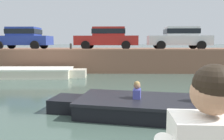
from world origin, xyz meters
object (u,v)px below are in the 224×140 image
car_centre_white (179,37)px  mooring_bollard_mid (71,46)px  car_leftmost_blue (23,37)px  boat_moored_west_cream (37,73)px  motorboat_passing (154,107)px  car_left_inner_red (108,37)px

car_centre_white → mooring_bollard_mid: 7.46m
car_leftmost_blue → mooring_bollard_mid: (3.67, -1.34, -0.61)m
mooring_bollard_mid → car_centre_white: bearing=10.3°
boat_moored_west_cream → motorboat_passing: (5.68, -6.55, -0.02)m
motorboat_passing → car_left_inner_red: 9.95m
car_centre_white → motorboat_passing: bearing=-109.1°
motorboat_passing → car_left_inner_red: bearing=99.9°
car_leftmost_blue → car_left_inner_red: same height
boat_moored_west_cream → car_left_inner_red: bearing=37.0°
car_left_inner_red → car_centre_white: (4.99, -0.00, 0.00)m
car_left_inner_red → car_centre_white: 4.99m
car_centre_white → mooring_bollard_mid: (-7.32, -1.33, -0.61)m
car_left_inner_red → mooring_bollard_mid: bearing=-150.2°
motorboat_passing → car_centre_white: car_centre_white is taller
mooring_bollard_mid → car_leftmost_blue: bearing=160.0°
car_centre_white → boat_moored_west_cream: bearing=-161.4°
car_centre_white → car_left_inner_red: bearing=180.0°
boat_moored_west_cream → car_leftmost_blue: size_ratio=1.34×
boat_moored_west_cream → motorboat_passing: motorboat_passing is taller
motorboat_passing → car_centre_white: 10.35m
car_leftmost_blue → car_centre_white: (10.99, -0.00, 0.00)m
motorboat_passing → mooring_bollard_mid: 9.29m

